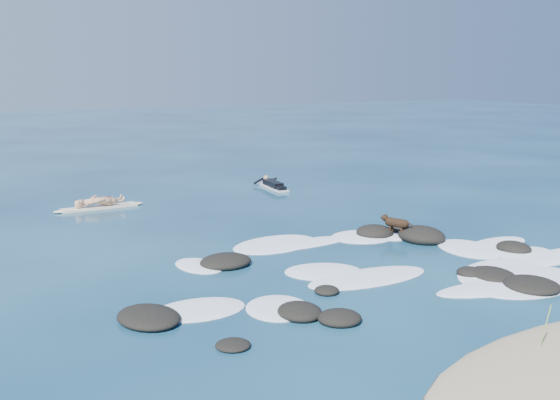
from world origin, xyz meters
TOP-DOWN VIEW (x-y plane):
  - ground at (0.00, 0.00)m, footprint 160.00×160.00m
  - reef_rocks at (-0.28, -1.21)m, footprint 12.21×7.25m
  - breaking_foam at (0.49, -1.45)m, footprint 13.09×8.30m
  - standing_surfer_rig at (-5.38, 9.65)m, footprint 3.39×0.72m
  - paddling_surfer_rig at (2.43, 10.43)m, footprint 1.19×2.66m
  - dog at (1.88, 0.98)m, footprint 0.59×1.08m

SIDE VIEW (x-z plane):
  - ground at x=0.00m, z-range 0.00..0.00m
  - breaking_foam at x=0.49m, z-range -0.05..0.07m
  - reef_rocks at x=-0.28m, z-range -0.18..0.38m
  - paddling_surfer_rig at x=2.43m, z-range -0.07..0.39m
  - dog at x=1.88m, z-range 0.12..0.85m
  - standing_surfer_rig at x=-5.38m, z-range -0.20..1.72m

